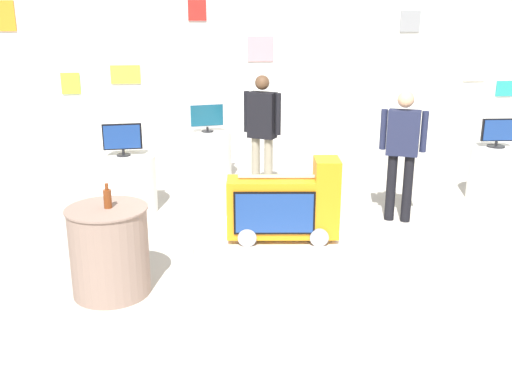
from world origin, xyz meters
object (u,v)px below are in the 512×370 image
(side_table_round, at_px, (110,250))
(shopper_browsing_rear, at_px, (262,127))
(bottle_on_side_table, at_px, (107,198))
(tv_on_left_rear, at_px, (122,138))
(display_pedestal_center_rear, at_px, (492,173))
(display_pedestal_right_rear, at_px, (208,155))
(main_display_pedestal, at_px, (282,252))
(display_pedestal_left_rear, at_px, (126,184))
(tv_on_right_rear, at_px, (207,116))
(tv_on_center_rear, at_px, (498,133))
(novelty_firetruck_tv, at_px, (285,207))
(shopper_browsing_near_truck, at_px, (402,147))

(side_table_round, relative_size, shopper_browsing_rear, 0.49)
(bottle_on_side_table, height_order, shopper_browsing_rear, shopper_browsing_rear)
(tv_on_left_rear, bearing_deg, bottle_on_side_table, -87.57)
(display_pedestal_center_rear, relative_size, side_table_round, 0.90)
(display_pedestal_right_rear, relative_size, shopper_browsing_rear, 0.44)
(main_display_pedestal, height_order, tv_on_left_rear, tv_on_left_rear)
(tv_on_left_rear, relative_size, display_pedestal_right_rear, 0.66)
(display_pedestal_center_rear, height_order, display_pedestal_right_rear, same)
(display_pedestal_left_rear, relative_size, shopper_browsing_rear, 0.47)
(display_pedestal_left_rear, xyz_separation_m, tv_on_right_rear, (1.14, 1.42, 0.62))
(tv_on_center_rear, xyz_separation_m, side_table_round, (-4.96, -2.22, -0.53))
(tv_on_left_rear, bearing_deg, novelty_firetruck_tv, -47.30)
(display_pedestal_center_rear, height_order, bottle_on_side_table, bottle_on_side_table)
(display_pedestal_center_rear, distance_m, shopper_browsing_near_truck, 1.84)
(tv_on_left_rear, height_order, shopper_browsing_rear, shopper_browsing_rear)
(main_display_pedestal, relative_size, bottle_on_side_table, 7.99)
(display_pedestal_center_rear, bearing_deg, main_display_pedestal, -150.90)
(bottle_on_side_table, xyz_separation_m, shopper_browsing_near_truck, (3.34, 1.55, 0.03))
(bottle_on_side_table, bearing_deg, side_table_round, 173.74)
(tv_on_center_rear, xyz_separation_m, bottle_on_side_table, (-4.95, -2.22, -0.02))
(display_pedestal_left_rear, relative_size, display_pedestal_center_rear, 1.07)
(shopper_browsing_rear, bearing_deg, bottle_on_side_table, -122.45)
(bottle_on_side_table, bearing_deg, main_display_pedestal, 13.55)
(tv_on_right_rear, distance_m, side_table_round, 3.94)
(side_table_round, bearing_deg, tv_on_left_rear, 91.99)
(display_pedestal_center_rear, height_order, shopper_browsing_near_truck, shopper_browsing_near_truck)
(novelty_firetruck_tv, xyz_separation_m, display_pedestal_left_rear, (-1.78, 1.94, -0.26))
(tv_on_center_rear, height_order, shopper_browsing_rear, shopper_browsing_rear)
(tv_on_left_rear, bearing_deg, main_display_pedestal, -47.52)
(novelty_firetruck_tv, distance_m, tv_on_center_rear, 3.75)
(main_display_pedestal, height_order, novelty_firetruck_tv, novelty_firetruck_tv)
(tv_on_right_rear, xyz_separation_m, shopper_browsing_near_truck, (2.30, -2.20, -0.04))
(bottle_on_side_table, bearing_deg, tv_on_left_rear, 92.43)
(tv_on_left_rear, distance_m, tv_on_right_rear, 1.82)
(tv_on_left_rear, height_order, tv_on_right_rear, tv_on_right_rear)
(main_display_pedestal, distance_m, display_pedestal_right_rear, 3.42)
(shopper_browsing_rear, bearing_deg, tv_on_right_rear, 126.85)
(display_pedestal_center_rear, distance_m, shopper_browsing_rear, 3.29)
(tv_on_left_rear, distance_m, tv_on_center_rear, 5.05)
(novelty_firetruck_tv, xyz_separation_m, tv_on_left_rear, (-1.78, 1.93, 0.35))
(display_pedestal_right_rear, bearing_deg, display_pedestal_left_rear, -128.65)
(main_display_pedestal, xyz_separation_m, tv_on_left_rear, (-1.76, 1.92, 0.84))
(display_pedestal_left_rear, bearing_deg, side_table_round, -88.03)
(novelty_firetruck_tv, xyz_separation_m, display_pedestal_center_rear, (3.26, 1.84, -0.26))
(tv_on_right_rear, xyz_separation_m, shopper_browsing_rear, (0.73, -0.97, 0.01))
(side_table_round, relative_size, bottle_on_side_table, 3.63)
(tv_on_left_rear, bearing_deg, shopper_browsing_near_truck, -12.69)
(display_pedestal_right_rear, bearing_deg, tv_on_right_rear, -100.10)
(novelty_firetruck_tv, height_order, display_pedestal_left_rear, novelty_firetruck_tv)
(display_pedestal_center_rear, bearing_deg, tv_on_right_rear, 158.72)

